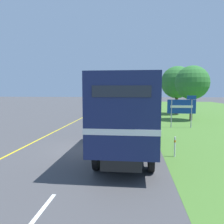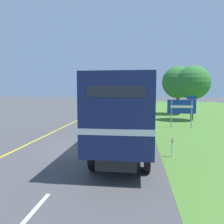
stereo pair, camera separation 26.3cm
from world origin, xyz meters
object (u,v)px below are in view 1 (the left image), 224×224
Objects in this scene: lead_car_white at (101,107)px; highway_sign at (182,107)px; lead_car_grey_ahead at (119,100)px; roadside_tree_near at (192,83)px; horse_trailer_truck at (127,111)px; delineator_post at (175,146)px; lead_car_white_ahead at (133,102)px; roadside_tree_mid at (177,82)px.

lead_car_white is 1.53× the size of highway_sign.
lead_car_grey_ahead is 0.70× the size of roadside_tree_near.
roadside_tree_near reaches higher than horse_trailer_truck.
roadside_tree_near is 14.29m from delineator_post.
delineator_post is at bearing -70.12° from lead_car_white.
delineator_post is at bearing -103.51° from highway_sign.
highway_sign is (4.31, -22.16, 0.71)m from lead_car_white_ahead.
lead_car_white is at bearing -167.15° from roadside_tree_mid.
lead_car_white_ahead is at bearing 101.02° from highway_sign.
roadside_tree_near is at bearing -70.12° from lead_car_white_ahead.
delineator_post is at bearing -82.18° from lead_car_grey_ahead.
lead_car_grey_ahead is at bearing 108.05° from roadside_tree_near.
roadside_tree_mid is (9.59, -24.62, 3.26)m from lead_car_grey_ahead.
highway_sign is 2.84× the size of delineator_post.
roadside_tree_mid is (5.84, 18.81, 2.14)m from horse_trailer_truck.
lead_car_white_ahead is 18.61m from roadside_tree_near.
horse_trailer_truck is at bearing 166.56° from delineator_post.
roadside_tree_near is 6.08m from roadside_tree_mid.
roadside_tree_near is at bearing -20.69° from lead_car_white.
horse_trailer_truck is 1.56× the size of roadside_tree_near.
lead_car_grey_ahead is (0.16, 26.84, -0.03)m from lead_car_white.
highway_sign is at bearing -77.23° from lead_car_grey_ahead.
lead_car_grey_ahead is 32.40m from roadside_tree_near.
horse_trailer_truck is 8.99m from highway_sign.
lead_car_white_ahead is 1.50× the size of highway_sign.
roadside_tree_mid is 6.64× the size of delineator_post.
delineator_post is (2.29, -30.58, -0.51)m from lead_car_white_ahead.
horse_trailer_truck is 14.32m from roadside_tree_near.
horse_trailer_truck is at bearing -90.00° from lead_car_white_ahead.
lead_car_white is 4.34× the size of delineator_post.
horse_trailer_truck is 30.05m from lead_car_white_ahead.
lead_car_grey_ahead is at bearing 89.66° from lead_car_white.
lead_car_grey_ahead is (-3.75, 13.39, -0.07)m from lead_car_white_ahead.
highway_sign is (8.22, -8.71, 0.75)m from lead_car_white.
roadside_tree_mid reaches higher than lead_car_white_ahead.
delineator_post is at bearing -85.72° from lead_car_white_ahead.
lead_car_white is at bearing 133.35° from highway_sign.
lead_car_white is 0.72× the size of roadside_tree_near.
highway_sign is 5.69m from roadside_tree_near.
roadside_tree_near is at bearing -86.15° from roadside_tree_mid.
highway_sign is at bearing 76.49° from delineator_post.
lead_car_grey_ahead reaches higher than delineator_post.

